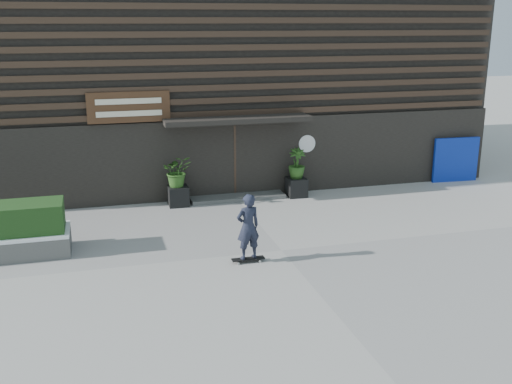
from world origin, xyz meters
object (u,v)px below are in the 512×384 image
object	(u,v)px
planter_pot_right	(296,187)
blue_tarp	(456,160)
planter_pot_left	(178,196)
skateboarder	(248,227)

from	to	relation	value
planter_pot_right	blue_tarp	distance (m)	5.98
planter_pot_left	planter_pot_right	xyz separation A→B (m)	(3.80, 0.00, 0.00)
planter_pot_right	skateboarder	size ratio (longest dim) A/B	0.36
planter_pot_left	blue_tarp	size ratio (longest dim) A/B	0.36
planter_pot_left	blue_tarp	distance (m)	9.77
planter_pot_right	planter_pot_left	bearing A→B (deg)	180.00
blue_tarp	skateboarder	world-z (taller)	skateboarder
planter_pot_left	blue_tarp	bearing A→B (deg)	1.76
planter_pot_left	skateboarder	size ratio (longest dim) A/B	0.36
blue_tarp	skateboarder	distance (m)	10.26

